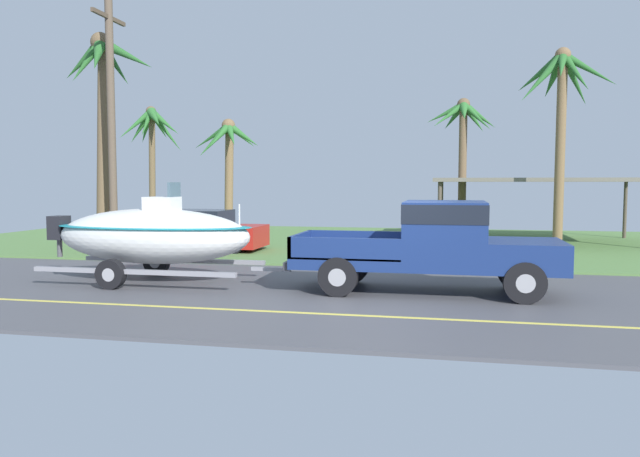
% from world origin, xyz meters
% --- Properties ---
extents(ground, '(36.00, 22.00, 0.11)m').
position_xyz_m(ground, '(0.00, 8.38, -0.01)').
color(ground, '#4C4C51').
extents(pickup_truck_towing, '(5.71, 1.99, 1.90)m').
position_xyz_m(pickup_truck_towing, '(1.18, 0.76, 1.05)').
color(pickup_truck_towing, navy).
rests_on(pickup_truck_towing, ground).
extents(boat_on_trailer, '(5.87, 2.33, 2.30)m').
position_xyz_m(boat_on_trailer, '(-5.36, 0.76, 1.08)').
color(boat_on_trailer, gray).
rests_on(boat_on_trailer, ground).
extents(parked_sedan_near, '(4.44, 1.86, 1.38)m').
position_xyz_m(parked_sedan_near, '(-6.96, 6.91, 0.67)').
color(parked_sedan_near, '#B21E19').
rests_on(parked_sedan_near, ground).
extents(carport_awning, '(7.76, 4.96, 2.46)m').
position_xyz_m(carport_awning, '(4.58, 12.26, 2.35)').
color(carport_awning, '#4C4238').
rests_on(carport_awning, ground).
extents(palm_tree_near_left, '(3.18, 2.65, 6.53)m').
position_xyz_m(palm_tree_near_left, '(4.66, 8.62, 5.01)').
color(palm_tree_near_left, brown).
rests_on(palm_tree_near_left, ground).
extents(palm_tree_near_right, '(2.74, 3.29, 5.67)m').
position_xyz_m(palm_tree_near_right, '(-11.71, 13.19, 4.47)').
color(palm_tree_near_right, brown).
rests_on(palm_tree_near_right, ground).
extents(palm_tree_mid, '(3.41, 3.25, 5.13)m').
position_xyz_m(palm_tree_mid, '(-8.45, 13.88, 3.85)').
color(palm_tree_mid, brown).
rests_on(palm_tree_mid, ground).
extents(palm_tree_far_left, '(3.16, 2.91, 5.85)m').
position_xyz_m(palm_tree_far_left, '(1.83, 14.70, 4.55)').
color(palm_tree_far_left, brown).
rests_on(palm_tree_far_left, ground).
extents(palm_tree_far_right, '(3.53, 2.93, 7.11)m').
position_xyz_m(palm_tree_far_right, '(-9.70, 5.97, 5.23)').
color(palm_tree_far_right, brown).
rests_on(palm_tree_far_right, ground).
extents(utility_pole, '(0.24, 1.80, 7.91)m').
position_xyz_m(utility_pole, '(-8.94, 5.15, 4.11)').
color(utility_pole, brown).
rests_on(utility_pole, ground).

